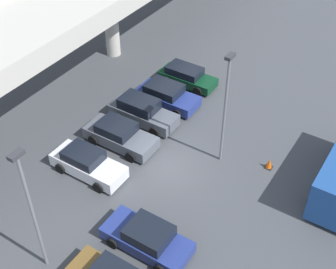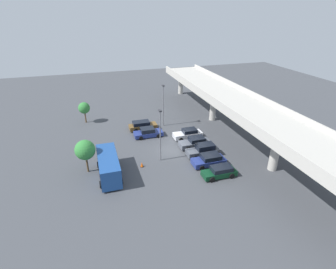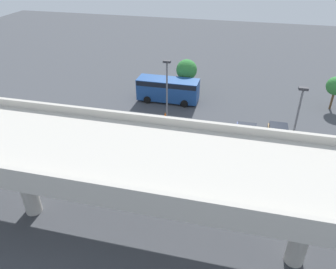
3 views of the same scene
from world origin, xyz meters
name	(u,v)px [view 1 (image 1 of 3)]	position (x,y,z in m)	size (l,w,h in m)	color
ground_plane	(169,168)	(0.00, 0.00, 0.00)	(115.54, 115.54, 0.00)	#424449
highway_overpass	(20,35)	(0.00, 11.19, 5.80)	(55.06, 7.58, 6.99)	#BCB7AD
parked_car_1	(147,238)	(-5.52, -2.19, 0.70)	(2.24, 4.73, 1.52)	navy
parked_car_2	(87,163)	(-2.97, 3.92, 0.75)	(2.06, 4.71, 1.59)	silver
parked_car_3	(120,135)	(0.17, 3.87, 0.74)	(2.21, 4.79, 1.57)	#515660
parked_car_4	(142,111)	(2.90, 4.02, 0.82)	(2.04, 4.80, 1.75)	#515660
parked_car_5	(167,95)	(5.48, 3.70, 0.74)	(2.23, 4.51, 1.53)	navy
parked_car_6	(187,76)	(8.42, 3.78, 0.70)	(1.97, 4.36, 1.42)	#0C381E
lamp_post_near_aisle	(226,102)	(2.38, -2.27, 4.43)	(0.70, 0.35, 7.50)	slate
lamp_post_mid_lot	(30,204)	(-9.09, 1.50, 4.44)	(0.70, 0.35, 7.53)	slate
traffic_cone	(269,164)	(3.30, -5.14, 0.33)	(0.44, 0.44, 0.70)	black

